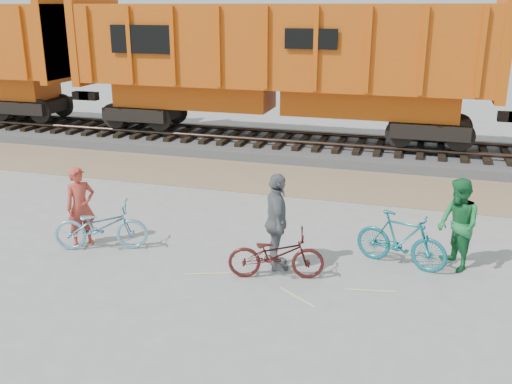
% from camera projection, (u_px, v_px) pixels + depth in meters
% --- Properties ---
extents(ground, '(120.00, 120.00, 0.00)m').
position_uv_depth(ground, '(270.00, 263.00, 11.15)').
color(ground, '#9E9E99').
rests_on(ground, ground).
extents(gravel_strip, '(120.00, 3.00, 0.02)m').
position_uv_depth(gravel_strip, '(321.00, 183.00, 16.15)').
color(gravel_strip, '#9F8462').
rests_on(gravel_strip, ground).
extents(ballast_bed, '(120.00, 4.00, 0.30)m').
position_uv_depth(ballast_bed, '(340.00, 149.00, 19.29)').
color(ballast_bed, slate).
rests_on(ballast_bed, ground).
extents(track, '(120.00, 2.60, 0.24)m').
position_uv_depth(track, '(341.00, 140.00, 19.19)').
color(track, black).
rests_on(track, ballast_bed).
extents(hopper_car_center, '(14.00, 3.13, 4.65)m').
position_uv_depth(hopper_car_center, '(278.00, 61.00, 19.00)').
color(hopper_car_center, black).
rests_on(hopper_car_center, track).
extents(bicycle_blue, '(2.01, 1.26, 1.00)m').
position_uv_depth(bicycle_blue, '(101.00, 226.00, 11.64)').
color(bicycle_blue, '#71ABCA').
rests_on(bicycle_blue, ground).
extents(bicycle_teal, '(1.85, 0.99, 1.07)m').
position_uv_depth(bicycle_teal, '(401.00, 240.00, 10.87)').
color(bicycle_teal, '#13707D').
rests_on(bicycle_teal, ground).
extents(bicycle_maroon, '(1.86, 1.03, 0.92)m').
position_uv_depth(bicycle_maroon, '(276.00, 254.00, 10.41)').
color(bicycle_maroon, '#461514').
rests_on(bicycle_maroon, ground).
extents(person_solo, '(0.70, 0.73, 1.68)m').
position_uv_depth(person_solo, '(81.00, 207.00, 11.76)').
color(person_solo, '#BB3C2D').
rests_on(person_solo, ground).
extents(person_man, '(0.99, 1.07, 1.76)m').
position_uv_depth(person_man, '(458.00, 225.00, 10.67)').
color(person_man, '#1F763B').
rests_on(person_man, ground).
extents(person_woman, '(0.82, 1.19, 1.88)m').
position_uv_depth(person_woman, '(277.00, 222.00, 10.65)').
color(person_woman, slate).
rests_on(person_woman, ground).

